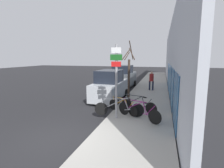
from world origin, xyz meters
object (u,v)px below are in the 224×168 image
Objects in this scene: bicycle_2 at (123,106)px; parked_car_0 at (110,86)px; pedestrian_near at (151,79)px; street_tree at (129,75)px; signpost at (116,79)px; parked_car_1 at (123,77)px; bicycle_0 at (138,111)px; bicycle_3 at (138,105)px; bicycle_1 at (119,108)px.

bicycle_2 is 3.77m from parked_car_0.
pedestrian_near reaches higher than bicycle_2.
parked_car_0 is at bearing 169.87° from street_tree.
parked_car_1 is (-1.75, 9.44, -1.07)m from signpost.
parked_car_0 is 0.99× the size of parked_car_1.
bicycle_0 is 9.75m from parked_car_1.
pedestrian_near is (0.28, 6.74, 0.60)m from bicycle_3.
bicycle_3 is 0.45× the size of parked_car_1.
bicycle_0 is 1.18m from bicycle_2.
bicycle_2 is 7.32m from pedestrian_near.
signpost reaches higher than bicycle_2.
signpost reaches higher than bicycle_0.
signpost is 0.80× the size of parked_car_0.
pedestrian_near is at bearing 72.38° from street_tree.
parked_car_0 is at bearing 62.78° from bicycle_0.
parked_car_0 reaches higher than bicycle_2.
signpost is 1.99× the size of bicycle_2.
bicycle_3 is 3.81m from parked_car_0.
signpost is 1.43× the size of bicycle_1.
signpost is 2.11× the size of pedestrian_near.
parked_car_1 is 5.85m from street_tree.
signpost reaches higher than parked_car_0.
parked_car_1 reaches higher than pedestrian_near.
parked_car_0 is 1.10× the size of street_tree.
parked_car_0 is (-1.57, 4.16, -1.13)m from signpost.
street_tree is at bearing 37.62° from bicycle_2.
bicycle_2 is 1.06× the size of pedestrian_near.
bicycle_1 is 9.35m from parked_car_1.
pedestrian_near reaches higher than bicycle_0.
bicycle_1 is 7.86m from pedestrian_near.
bicycle_0 is at bearing 103.85° from pedestrian_near.
parked_car_1 is (-1.88, 8.61, 0.54)m from bicycle_2.
bicycle_3 is (0.85, 1.02, -0.01)m from bicycle_1.
street_tree is (-1.19, 3.77, 1.40)m from bicycle_0.
parked_car_1 reaches higher than bicycle_0.
street_tree is at bearing 47.08° from bicycle_0.
bicycle_0 is at bearing -107.72° from bicycle_1.
bicycle_3 is 0.50× the size of street_tree.
pedestrian_near is (0.12, 7.92, 0.59)m from bicycle_0.
parked_car_0 is (-1.70, 3.33, 0.49)m from bicycle_2.
bicycle_2 is (0.06, 0.55, -0.04)m from bicycle_1.
parked_car_0 reaches higher than bicycle_1.
parked_car_1 is 2.67× the size of pedestrian_near.
street_tree is (-1.32, -4.15, 0.81)m from pedestrian_near.
signpost is 9.66m from parked_car_1.
signpost is at bearing -75.61° from parked_car_1.
signpost is at bearing -88.29° from street_tree.
parked_car_1 reaches higher than bicycle_3.
bicycle_1 is at bearing -153.43° from bicycle_2.
bicycle_1 reaches higher than bicycle_0.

